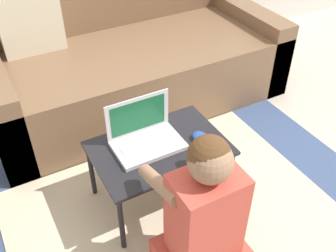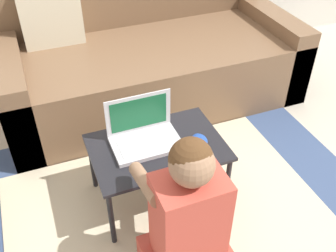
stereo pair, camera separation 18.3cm
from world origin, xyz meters
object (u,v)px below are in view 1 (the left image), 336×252
computer_mouse (201,138)px  person_seated (204,221)px  couch (129,60)px  laptop_desk (159,152)px  laptop (146,138)px

computer_mouse → person_seated: person_seated is taller
couch → laptop_desk: bearing=-106.0°
laptop_desk → person_seated: (-0.03, -0.43, 0.00)m
laptop → person_seated: bearing=-88.8°
laptop_desk → person_seated: person_seated is taller
couch → computer_mouse: couch is taller
laptop → couch: bearing=70.6°
laptop → computer_mouse: bearing=-22.8°
couch → laptop: (-0.32, -0.90, 0.11)m
computer_mouse → person_seated: 0.45m
laptop_desk → computer_mouse: computer_mouse is taller
couch → computer_mouse: size_ratio=20.26×
couch → laptop: size_ratio=6.00×
person_seated → laptop: bearing=91.2°
couch → laptop_desk: 0.98m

